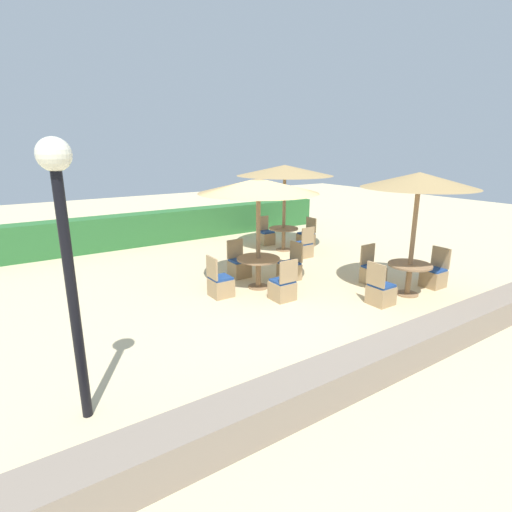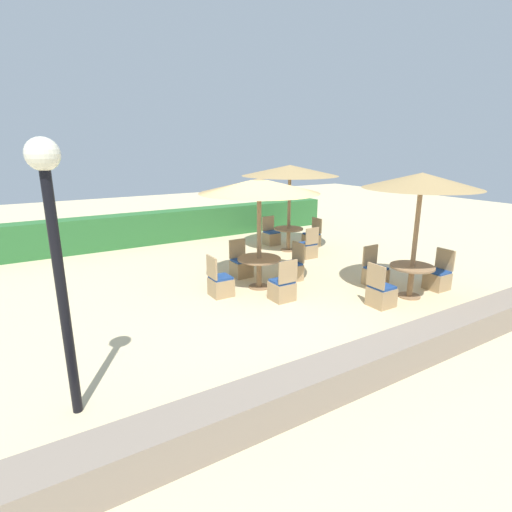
{
  "view_description": "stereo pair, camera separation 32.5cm",
  "coord_description": "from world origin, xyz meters",
  "px_view_note": "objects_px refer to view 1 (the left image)",
  "views": [
    {
      "loc": [
        -4.65,
        -6.37,
        3.23
      ],
      "look_at": [
        0.0,
        0.6,
        0.9
      ],
      "focal_mm": 28.0,
      "sensor_mm": 36.0,
      "label": 1
    },
    {
      "loc": [
        -4.38,
        -6.55,
        3.23
      ],
      "look_at": [
        0.0,
        0.6,
        0.9
      ],
      "focal_mm": 28.0,
      "sensor_mm": 36.0,
      "label": 2
    }
  ],
  "objects_px": {
    "patio_chair_front_right_east": "(434,276)",
    "patio_chair_front_right_north": "(373,273)",
    "patio_chair_center_west": "(220,285)",
    "patio_chair_back_right_east": "(306,238)",
    "parasol_front_right": "(419,181)",
    "round_table_back_right": "(284,234)",
    "patio_chair_center_south": "(283,288)",
    "patio_chair_front_right_west": "(380,292)",
    "patio_chair_back_right_north": "(266,237)",
    "parasol_back_right": "(285,171)",
    "lamp_post": "(64,229)",
    "patio_chair_back_right_south": "(303,248)",
    "round_table_center": "(258,265)",
    "patio_chair_center_east": "(290,269)",
    "patio_chair_center_north": "(239,266)",
    "round_table_front_right": "(409,272)",
    "parasol_center": "(258,186)"
  },
  "relations": [
    {
      "from": "parasol_front_right",
      "to": "round_table_back_right",
      "type": "distance_m",
      "value": 5.07
    },
    {
      "from": "parasol_front_right",
      "to": "patio_chair_back_right_south",
      "type": "height_order",
      "value": "parasol_front_right"
    },
    {
      "from": "round_table_center",
      "to": "patio_chair_center_east",
      "type": "relative_size",
      "value": 1.08
    },
    {
      "from": "round_table_center",
      "to": "patio_chair_center_south",
      "type": "height_order",
      "value": "patio_chair_center_south"
    },
    {
      "from": "patio_chair_front_right_north",
      "to": "patio_chair_back_right_north",
      "type": "height_order",
      "value": "same"
    },
    {
      "from": "parasol_front_right",
      "to": "patio_chair_back_right_east",
      "type": "distance_m",
      "value": 5.32
    },
    {
      "from": "lamp_post",
      "to": "round_table_back_right",
      "type": "relative_size",
      "value": 3.63
    },
    {
      "from": "patio_chair_center_north",
      "to": "patio_chair_front_right_west",
      "type": "height_order",
      "value": "same"
    },
    {
      "from": "round_table_front_right",
      "to": "patio_chair_front_right_north",
      "type": "relative_size",
      "value": 1.01
    },
    {
      "from": "patio_chair_back_right_south",
      "to": "round_table_back_right",
      "type": "bearing_deg",
      "value": 90.19
    },
    {
      "from": "round_table_center",
      "to": "patio_chair_center_west",
      "type": "bearing_deg",
      "value": -179.64
    },
    {
      "from": "patio_chair_center_east",
      "to": "lamp_post",
      "type": "bearing_deg",
      "value": 116.94
    },
    {
      "from": "patio_chair_front_right_west",
      "to": "patio_chair_back_right_east",
      "type": "height_order",
      "value": "same"
    },
    {
      "from": "parasol_center",
      "to": "patio_chair_front_right_east",
      "type": "relative_size",
      "value": 2.89
    },
    {
      "from": "lamp_post",
      "to": "parasol_back_right",
      "type": "height_order",
      "value": "lamp_post"
    },
    {
      "from": "lamp_post",
      "to": "parasol_front_right",
      "type": "xyz_separation_m",
      "value": [
        6.86,
        0.41,
        0.17
      ]
    },
    {
      "from": "patio_chair_front_right_north",
      "to": "patio_chair_front_right_west",
      "type": "xyz_separation_m",
      "value": [
        -0.91,
        -0.99,
        0.0
      ]
    },
    {
      "from": "patio_chair_center_east",
      "to": "patio_chair_center_north",
      "type": "distance_m",
      "value": 1.29
    },
    {
      "from": "patio_chair_center_north",
      "to": "patio_chair_front_right_east",
      "type": "bearing_deg",
      "value": 136.94
    },
    {
      "from": "patio_chair_back_right_south",
      "to": "patio_chair_back_right_north",
      "type": "bearing_deg",
      "value": 90.38
    },
    {
      "from": "parasol_front_right",
      "to": "patio_chair_back_right_north",
      "type": "xyz_separation_m",
      "value": [
        0.08,
        5.64,
        -2.26
      ]
    },
    {
      "from": "patio_chair_back_right_south",
      "to": "round_table_center",
      "type": "bearing_deg",
      "value": -150.79
    },
    {
      "from": "patio_chair_center_west",
      "to": "patio_chair_front_right_west",
      "type": "distance_m",
      "value": 3.43
    },
    {
      "from": "patio_chair_center_south",
      "to": "round_table_back_right",
      "type": "relative_size",
      "value": 1.02
    },
    {
      "from": "patio_chair_center_south",
      "to": "patio_chair_center_north",
      "type": "relative_size",
      "value": 1.0
    },
    {
      "from": "lamp_post",
      "to": "patio_chair_back_right_north",
      "type": "relative_size",
      "value": 3.57
    },
    {
      "from": "lamp_post",
      "to": "patio_chair_back_right_south",
      "type": "relative_size",
      "value": 3.57
    },
    {
      "from": "patio_chair_center_north",
      "to": "parasol_front_right",
      "type": "xyz_separation_m",
      "value": [
        2.46,
        -3.19,
        2.26
      ]
    },
    {
      "from": "patio_chair_back_right_east",
      "to": "patio_chair_front_right_west",
      "type": "bearing_deg",
      "value": 156.78
    },
    {
      "from": "patio_chair_center_north",
      "to": "round_table_back_right",
      "type": "distance_m",
      "value": 2.96
    },
    {
      "from": "patio_chair_center_west",
      "to": "patio_chair_front_right_north",
      "type": "distance_m",
      "value": 3.7
    },
    {
      "from": "parasol_back_right",
      "to": "patio_chair_back_right_east",
      "type": "xyz_separation_m",
      "value": [
        0.98,
        0.03,
        -2.23
      ]
    },
    {
      "from": "patio_chair_center_north",
      "to": "patio_chair_back_right_north",
      "type": "height_order",
      "value": "same"
    },
    {
      "from": "patio_chair_center_west",
      "to": "patio_chair_back_right_east",
      "type": "height_order",
      "value": "same"
    },
    {
      "from": "patio_chair_front_right_north",
      "to": "lamp_post",
      "type": "bearing_deg",
      "value": 11.39
    },
    {
      "from": "patio_chair_front_right_east",
      "to": "patio_chair_back_right_east",
      "type": "relative_size",
      "value": 1.0
    },
    {
      "from": "patio_chair_front_right_east",
      "to": "patio_chair_front_right_north",
      "type": "bearing_deg",
      "value": 46.66
    },
    {
      "from": "parasol_center",
      "to": "patio_chair_center_south",
      "type": "height_order",
      "value": "parasol_center"
    },
    {
      "from": "lamp_post",
      "to": "patio_chair_center_south",
      "type": "height_order",
      "value": "lamp_post"
    },
    {
      "from": "round_table_center",
      "to": "patio_chair_back_right_south",
      "type": "height_order",
      "value": "patio_chair_back_right_south"
    },
    {
      "from": "patio_chair_front_right_west",
      "to": "patio_chair_back_right_south",
      "type": "xyz_separation_m",
      "value": [
        1.06,
        3.74,
        0.0
      ]
    },
    {
      "from": "patio_chair_center_north",
      "to": "patio_chair_back_right_east",
      "type": "bearing_deg",
      "value": -156.85
    },
    {
      "from": "patio_chair_center_south",
      "to": "parasol_front_right",
      "type": "xyz_separation_m",
      "value": [
        2.51,
        -1.31,
        2.26
      ]
    },
    {
      "from": "parasol_back_right",
      "to": "patio_chair_center_west",
      "type": "bearing_deg",
      "value": -146.1
    },
    {
      "from": "parasol_front_right",
      "to": "patio_chair_back_right_south",
      "type": "relative_size",
      "value": 2.9
    },
    {
      "from": "round_table_front_right",
      "to": "round_table_back_right",
      "type": "relative_size",
      "value": 1.03
    },
    {
      "from": "parasol_front_right",
      "to": "round_table_back_right",
      "type": "xyz_separation_m",
      "value": [
        0.09,
        4.67,
        -1.98
      ]
    },
    {
      "from": "patio_chair_back_right_east",
      "to": "patio_chair_back_right_north",
      "type": "height_order",
      "value": "same"
    },
    {
      "from": "parasol_center",
      "to": "patio_chair_center_east",
      "type": "distance_m",
      "value": 2.32
    },
    {
      "from": "patio_chair_back_right_east",
      "to": "round_table_front_right",
      "type": "bearing_deg",
      "value": 167.25
    }
  ]
}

